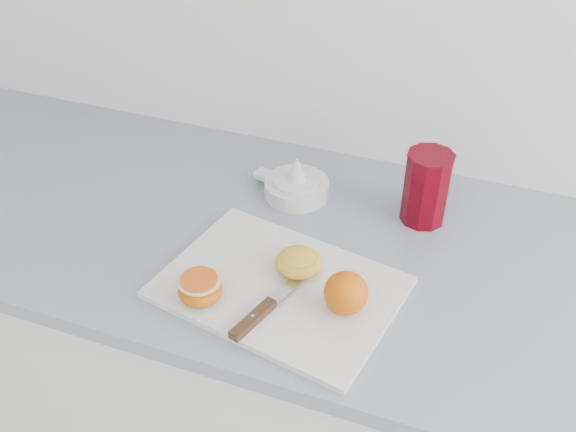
{
  "coord_description": "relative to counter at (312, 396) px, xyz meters",
  "views": [
    {
      "loc": [
        0.32,
        0.86,
        1.62
      ],
      "look_at": [
        0.02,
        1.66,
        0.96
      ],
      "focal_mm": 40.0,
      "sensor_mm": 36.0,
      "label": 1
    }
  ],
  "objects": [
    {
      "name": "whole_orange",
      "position": [
        0.1,
        -0.16,
        0.49
      ],
      "size": [
        0.07,
        0.07,
        0.07
      ],
      "color": "#D16305",
      "rests_on": "cutting_board"
    },
    {
      "name": "cutting_board",
      "position": [
        -0.02,
        -0.14,
        0.45
      ],
      "size": [
        0.41,
        0.33,
        0.01
      ],
      "primitive_type": "cube",
      "rotation": [
        0.0,
        0.0,
        -0.18
      ],
      "color": "silver",
      "rests_on": "counter"
    },
    {
      "name": "citrus_juicer",
      "position": [
        -0.08,
        0.12,
        0.47
      ],
      "size": [
        0.16,
        0.13,
        0.08
      ],
      "color": "white",
      "rests_on": "counter"
    },
    {
      "name": "counter",
      "position": [
        0.0,
        0.0,
        0.0
      ],
      "size": [
        2.42,
        0.64,
        0.89
      ],
      "color": "white",
      "rests_on": "ground"
    },
    {
      "name": "red_tumbler",
      "position": [
        0.16,
        0.13,
        0.51
      ],
      "size": [
        0.09,
        0.09,
        0.14
      ],
      "color": "#61000C",
      "rests_on": "counter"
    },
    {
      "name": "squeezed_shell",
      "position": [
        -0.0,
        -0.1,
        0.47
      ],
      "size": [
        0.08,
        0.08,
        0.03
      ],
      "color": "gold",
      "rests_on": "cutting_board"
    },
    {
      "name": "half_orange",
      "position": [
        -0.12,
        -0.21,
        0.48
      ],
      "size": [
        0.07,
        0.07,
        0.04
      ],
      "color": "#D16305",
      "rests_on": "cutting_board"
    },
    {
      "name": "paring_knife",
      "position": [
        -0.02,
        -0.21,
        0.46
      ],
      "size": [
        0.08,
        0.21,
        0.01
      ],
      "color": "#46311A",
      "rests_on": "cutting_board"
    }
  ]
}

